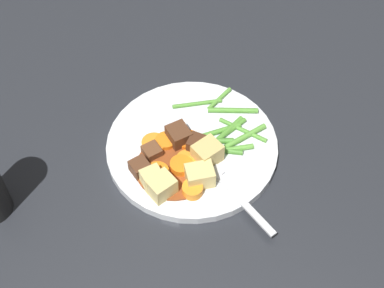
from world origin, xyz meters
TOP-DOWN VIEW (x-y plane):
  - ground_plane at (0.00, 0.00)m, footprint 3.00×3.00m
  - dinner_plate at (0.00, 0.00)m, footprint 0.25×0.25m
  - stew_sauce at (0.05, 0.00)m, footprint 0.11×0.11m
  - carrot_slice_0 at (0.02, -0.03)m, footprint 0.04×0.04m
  - carrot_slice_1 at (0.05, 0.01)m, footprint 0.04×0.04m
  - carrot_slice_2 at (0.07, -0.01)m, footprint 0.04×0.04m
  - carrot_slice_3 at (0.04, 0.03)m, footprint 0.05×0.05m
  - carrot_slice_4 at (0.00, -0.01)m, footprint 0.03×0.03m
  - carrot_slice_5 at (0.07, 0.04)m, footprint 0.04×0.04m
  - carrot_slice_6 at (0.03, 0.01)m, footprint 0.04×0.04m
  - carrot_slice_7 at (0.03, -0.05)m, footprint 0.04×0.04m
  - potato_chunk_0 at (0.05, 0.04)m, footprint 0.05×0.05m
  - potato_chunk_1 at (0.01, 0.03)m, footprint 0.05×0.04m
  - potato_chunk_2 at (0.09, -0.01)m, footprint 0.04×0.04m
  - potato_chunk_3 at (0.09, 0.01)m, footprint 0.04×0.04m
  - meat_chunk_0 at (0.01, -0.02)m, footprint 0.04×0.04m
  - meat_chunk_1 at (0.08, -0.04)m, footprint 0.03×0.03m
  - meat_chunk_2 at (0.05, -0.04)m, footprint 0.03×0.03m
  - meat_chunk_3 at (0.01, 0.01)m, footprint 0.03×0.02m
  - green_bean_0 at (-0.06, 0.05)m, footprint 0.01×0.08m
  - green_bean_1 at (-0.05, 0.04)m, footprint 0.07×0.02m
  - green_bean_2 at (-0.08, 0.02)m, footprint 0.04×0.07m
  - green_bean_3 at (-0.04, 0.04)m, footprint 0.07×0.03m
  - green_bean_4 at (-0.02, 0.03)m, footprint 0.03×0.05m
  - green_bean_5 at (-0.07, -0.03)m, footprint 0.05×0.06m
  - green_bean_6 at (-0.10, -0.01)m, footprint 0.05×0.01m
  - green_bean_7 at (-0.01, 0.05)m, footprint 0.03×0.06m
  - green_bean_8 at (0.00, 0.00)m, footprint 0.02×0.06m
  - green_bean_9 at (-0.05, 0.06)m, footprint 0.07×0.04m
  - green_bean_10 at (-0.02, 0.06)m, footprint 0.05×0.05m
  - green_bean_11 at (-0.04, 0.02)m, footprint 0.06×0.05m
  - fork at (0.04, 0.08)m, footprint 0.08×0.17m

SIDE VIEW (x-z plane):
  - ground_plane at x=0.00m, z-range 0.00..0.00m
  - dinner_plate at x=0.00m, z-range 0.00..0.01m
  - stew_sauce at x=0.05m, z-range 0.01..0.02m
  - fork at x=0.04m, z-range 0.01..0.02m
  - green_bean_5 at x=-0.07m, z-range 0.01..0.02m
  - green_bean_6 at x=-0.10m, z-range 0.01..0.02m
  - green_bean_0 at x=-0.06m, z-range 0.01..0.02m
  - green_bean_3 at x=-0.04m, z-range 0.01..0.02m
  - green_bean_8 at x=0.00m, z-range 0.01..0.02m
  - green_bean_7 at x=-0.01m, z-range 0.01..0.02m
  - green_bean_11 at x=-0.04m, z-range 0.01..0.02m
  - green_bean_2 at x=-0.08m, z-range 0.01..0.02m
  - green_bean_10 at x=-0.02m, z-range 0.01..0.02m
  - green_bean_9 at x=-0.05m, z-range 0.01..0.02m
  - green_bean_1 at x=-0.05m, z-range 0.01..0.02m
  - green_bean_4 at x=-0.02m, z-range 0.01..0.02m
  - carrot_slice_6 at x=0.03m, z-range 0.01..0.02m
  - carrot_slice_4 at x=0.00m, z-range 0.01..0.02m
  - carrot_slice_7 at x=0.03m, z-range 0.01..0.02m
  - carrot_slice_0 at x=0.02m, z-range 0.01..0.02m
  - carrot_slice_3 at x=0.04m, z-range 0.01..0.02m
  - carrot_slice_2 at x=0.07m, z-range 0.01..0.03m
  - carrot_slice_1 at x=0.05m, z-range 0.01..0.03m
  - carrot_slice_5 at x=0.07m, z-range 0.01..0.03m
  - meat_chunk_2 at x=0.05m, z-range 0.01..0.03m
  - meat_chunk_1 at x=0.08m, z-range 0.01..0.03m
  - meat_chunk_3 at x=0.01m, z-range 0.01..0.04m
  - meat_chunk_0 at x=0.01m, z-range 0.01..0.04m
  - potato_chunk_2 at x=0.09m, z-range 0.01..0.04m
  - potato_chunk_0 at x=0.05m, z-range 0.01..0.04m
  - potato_chunk_3 at x=0.09m, z-range 0.01..0.04m
  - potato_chunk_1 at x=0.01m, z-range 0.01..0.04m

